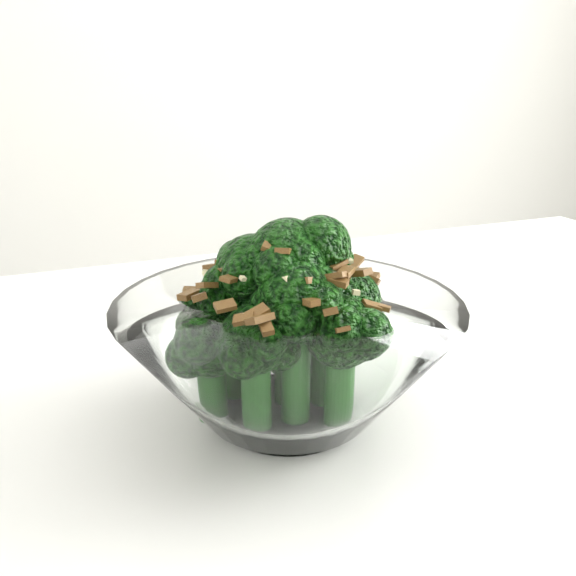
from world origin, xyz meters
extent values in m
cube|color=white|center=(0.06, -0.08, 0.73)|extent=(1.33, 1.02, 0.04)
cylinder|color=white|center=(0.53, 0.36, 0.35)|extent=(0.04, 0.04, 0.71)
cylinder|color=white|center=(-0.01, -0.13, 0.75)|extent=(0.10, 0.10, 0.01)
cylinder|color=#1B5416|center=(-0.01, -0.13, 0.81)|extent=(0.02, 0.02, 0.10)
sphere|color=#154C0E|center=(-0.01, -0.13, 0.87)|extent=(0.06, 0.06, 0.06)
cylinder|color=#1B5416|center=(0.01, -0.11, 0.81)|extent=(0.02, 0.02, 0.09)
sphere|color=#154C0E|center=(0.01, -0.11, 0.86)|extent=(0.05, 0.05, 0.05)
cylinder|color=#1B5416|center=(-0.03, -0.12, 0.81)|extent=(0.02, 0.02, 0.08)
sphere|color=#154C0E|center=(-0.03, -0.12, 0.86)|extent=(0.06, 0.06, 0.06)
cylinder|color=#1B5416|center=(-0.01, -0.16, 0.80)|extent=(0.02, 0.02, 0.08)
sphere|color=#154C0E|center=(-0.01, -0.16, 0.86)|extent=(0.05, 0.05, 0.05)
cylinder|color=#1B5416|center=(0.03, -0.13, 0.80)|extent=(0.02, 0.02, 0.06)
sphere|color=#154C0E|center=(0.03, -0.13, 0.84)|extent=(0.05, 0.05, 0.05)
cylinder|color=#1B5416|center=(-0.05, -0.12, 0.79)|extent=(0.02, 0.02, 0.06)
sphere|color=#154C0E|center=(-0.05, -0.12, 0.84)|extent=(0.05, 0.05, 0.05)
cylinder|color=#1B5416|center=(0.02, -0.17, 0.79)|extent=(0.02, 0.02, 0.06)
sphere|color=#154C0E|center=(0.02, -0.17, 0.83)|extent=(0.05, 0.05, 0.05)
cylinder|color=#1B5416|center=(-0.04, -0.17, 0.79)|extent=(0.02, 0.02, 0.06)
sphere|color=#154C0E|center=(-0.04, -0.17, 0.83)|extent=(0.05, 0.05, 0.05)
cylinder|color=#1B5416|center=(0.04, -0.10, 0.79)|extent=(0.02, 0.02, 0.05)
sphere|color=#154C0E|center=(0.04, -0.10, 0.82)|extent=(0.04, 0.04, 0.04)
cylinder|color=#1B5416|center=(-0.06, -0.15, 0.79)|extent=(0.02, 0.02, 0.04)
sphere|color=#154C0E|center=(-0.06, -0.15, 0.82)|extent=(0.05, 0.05, 0.05)
cylinder|color=#1B5416|center=(0.00, -0.08, 0.79)|extent=(0.02, 0.02, 0.05)
sphere|color=#154C0E|center=(0.00, -0.08, 0.82)|extent=(0.04, 0.04, 0.04)
cylinder|color=#1B5416|center=(0.02, -0.14, 0.80)|extent=(0.02, 0.02, 0.07)
sphere|color=#154C0E|center=(0.02, -0.14, 0.84)|extent=(0.05, 0.05, 0.05)
cube|color=brown|center=(0.00, -0.08, 0.86)|extent=(0.02, 0.02, 0.01)
cube|color=brown|center=(-0.04, -0.12, 0.88)|extent=(0.01, 0.02, 0.01)
cube|color=brown|center=(-0.04, -0.09, 0.86)|extent=(0.01, 0.01, 0.01)
cube|color=brown|center=(-0.04, -0.08, 0.85)|extent=(0.02, 0.02, 0.01)
cube|color=brown|center=(-0.05, -0.15, 0.87)|extent=(0.02, 0.02, 0.01)
cube|color=brown|center=(-0.06, -0.14, 0.86)|extent=(0.02, 0.02, 0.01)
cube|color=brown|center=(-0.05, -0.12, 0.87)|extent=(0.01, 0.01, 0.01)
cube|color=brown|center=(0.03, -0.10, 0.86)|extent=(0.02, 0.02, 0.01)
cube|color=brown|center=(0.02, -0.16, 0.87)|extent=(0.01, 0.02, 0.01)
cube|color=brown|center=(-0.01, -0.15, 0.89)|extent=(0.02, 0.01, 0.01)
cube|color=brown|center=(-0.01, -0.12, 0.89)|extent=(0.02, 0.01, 0.01)
cube|color=brown|center=(0.03, -0.08, 0.85)|extent=(0.02, 0.01, 0.01)
cube|color=brown|center=(0.04, -0.17, 0.85)|extent=(0.02, 0.01, 0.01)
cube|color=brown|center=(0.01, -0.12, 0.88)|extent=(0.01, 0.02, 0.01)
cube|color=brown|center=(0.01, -0.20, 0.85)|extent=(0.01, 0.02, 0.01)
cube|color=brown|center=(-0.04, -0.11, 0.87)|extent=(0.02, 0.02, 0.01)
cube|color=brown|center=(0.04, -0.15, 0.87)|extent=(0.02, 0.02, 0.01)
cube|color=brown|center=(0.05, -0.13, 0.85)|extent=(0.01, 0.02, 0.01)
cube|color=brown|center=(-0.08, -0.13, 0.85)|extent=(0.02, 0.02, 0.01)
cube|color=brown|center=(0.05, -0.13, 0.85)|extent=(0.02, 0.02, 0.01)
cube|color=brown|center=(-0.02, -0.16, 0.88)|extent=(0.02, 0.01, 0.01)
cube|color=brown|center=(-0.02, -0.15, 0.89)|extent=(0.02, 0.01, 0.01)
cube|color=brown|center=(0.01, -0.17, 0.87)|extent=(0.02, 0.02, 0.01)
cube|color=brown|center=(-0.01, -0.17, 0.87)|extent=(0.02, 0.02, 0.01)
cube|color=brown|center=(-0.02, -0.16, 0.89)|extent=(0.01, 0.02, 0.01)
cube|color=brown|center=(-0.01, -0.11, 0.89)|extent=(0.02, 0.02, 0.01)
cube|color=brown|center=(-0.03, -0.20, 0.85)|extent=(0.01, 0.01, 0.01)
cube|color=brown|center=(0.04, -0.13, 0.87)|extent=(0.02, 0.02, 0.01)
cube|color=brown|center=(0.02, -0.16, 0.87)|extent=(0.02, 0.02, 0.00)
cube|color=brown|center=(0.04, -0.11, 0.85)|extent=(0.02, 0.01, 0.01)
cube|color=brown|center=(0.02, -0.18, 0.87)|extent=(0.01, 0.01, 0.01)
cube|color=brown|center=(-0.01, -0.11, 0.88)|extent=(0.01, 0.01, 0.01)
cube|color=brown|center=(-0.06, -0.17, 0.86)|extent=(0.01, 0.01, 0.01)
cube|color=brown|center=(-0.07, -0.12, 0.85)|extent=(0.02, 0.02, 0.01)
cube|color=brown|center=(-0.01, -0.19, 0.86)|extent=(0.01, 0.02, 0.01)
cube|color=brown|center=(0.02, -0.15, 0.87)|extent=(0.02, 0.01, 0.01)
cube|color=brown|center=(0.01, -0.10, 0.87)|extent=(0.02, 0.01, 0.01)
cube|color=brown|center=(0.00, -0.12, 0.89)|extent=(0.01, 0.01, 0.01)
cube|color=brown|center=(0.01, -0.14, 0.89)|extent=(0.02, 0.02, 0.01)
cube|color=brown|center=(-0.04, -0.18, 0.86)|extent=(0.02, 0.01, 0.01)
cube|color=brown|center=(0.01, -0.14, 0.88)|extent=(0.02, 0.01, 0.01)
cube|color=brown|center=(-0.04, -0.19, 0.86)|extent=(0.02, 0.02, 0.01)
cube|color=brown|center=(-0.05, -0.19, 0.85)|extent=(0.01, 0.01, 0.01)
cube|color=brown|center=(0.00, -0.12, 0.89)|extent=(0.01, 0.02, 0.01)
cube|color=brown|center=(-0.06, -0.11, 0.86)|extent=(0.02, 0.02, 0.01)
cube|color=brown|center=(0.01, -0.20, 0.86)|extent=(0.01, 0.02, 0.01)
cube|color=brown|center=(0.01, -0.09, 0.86)|extent=(0.02, 0.01, 0.01)
cube|color=brown|center=(0.02, -0.13, 0.88)|extent=(0.01, 0.02, 0.01)
cube|color=brown|center=(0.02, -0.08, 0.85)|extent=(0.01, 0.01, 0.01)
cube|color=brown|center=(-0.07, -0.15, 0.85)|extent=(0.01, 0.01, 0.01)
cube|color=brown|center=(-0.05, -0.14, 0.87)|extent=(0.01, 0.02, 0.01)
cube|color=brown|center=(0.04, -0.18, 0.85)|extent=(0.01, 0.01, 0.01)
cube|color=beige|center=(0.03, -0.17, 0.86)|extent=(0.01, 0.01, 0.00)
cube|color=beige|center=(-0.05, -0.11, 0.86)|extent=(0.01, 0.01, 0.01)
cube|color=beige|center=(0.04, -0.10, 0.86)|extent=(0.01, 0.01, 0.01)
cube|color=beige|center=(0.00, -0.08, 0.86)|extent=(0.01, 0.01, 0.00)
cube|color=beige|center=(0.03, -0.14, 0.87)|extent=(0.00, 0.00, 0.00)
cube|color=beige|center=(0.03, -0.13, 0.87)|extent=(0.01, 0.01, 0.00)
cube|color=beige|center=(0.02, -0.16, 0.87)|extent=(0.00, 0.01, 0.00)
cube|color=beige|center=(-0.04, -0.16, 0.87)|extent=(0.01, 0.01, 0.00)
cube|color=beige|center=(-0.02, -0.18, 0.87)|extent=(0.01, 0.01, 0.01)
cube|color=beige|center=(-0.02, -0.14, 0.89)|extent=(0.01, 0.01, 0.01)
cube|color=beige|center=(-0.04, -0.14, 0.88)|extent=(0.01, 0.01, 0.01)
cube|color=beige|center=(-0.04, -0.09, 0.86)|extent=(0.01, 0.01, 0.00)
cube|color=beige|center=(-0.06, -0.11, 0.86)|extent=(0.01, 0.01, 0.01)
cube|color=beige|center=(0.03, -0.16, 0.87)|extent=(0.01, 0.01, 0.01)
cube|color=beige|center=(-0.01, -0.08, 0.87)|extent=(0.01, 0.01, 0.01)
cube|color=beige|center=(0.02, -0.12, 0.88)|extent=(0.01, 0.01, 0.00)
cube|color=beige|center=(-0.05, -0.18, 0.85)|extent=(0.01, 0.01, 0.01)
camera|label=1|loc=(-0.09, -0.55, 1.00)|focal=40.00mm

